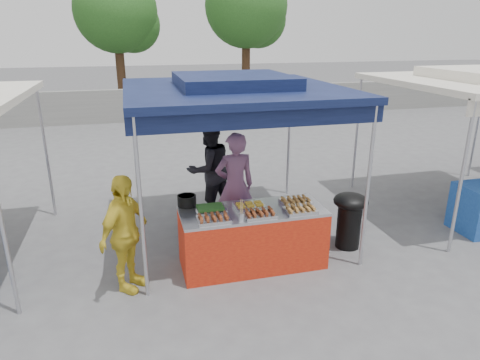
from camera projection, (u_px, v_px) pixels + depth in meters
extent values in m
plane|color=#565658|center=(250.00, 261.00, 6.26)|extent=(80.00, 80.00, 0.00)
cube|color=gray|center=(171.00, 104.00, 16.12)|extent=(40.00, 0.25, 1.20)
cylinder|color=#B4B4BB|center=(141.00, 212.00, 5.07)|extent=(0.05, 0.05, 2.30)
cylinder|color=#B4B4BB|center=(368.00, 190.00, 5.78)|extent=(0.05, 0.05, 2.30)
cylinder|color=#B4B4BB|center=(135.00, 149.00, 7.81)|extent=(0.05, 0.05, 2.30)
cylinder|color=#B4B4BB|center=(289.00, 139.00, 8.53)|extent=(0.05, 0.05, 2.30)
cube|color=#0F183E|center=(233.00, 90.00, 6.40)|extent=(3.20, 3.20, 0.10)
cube|color=#0F183E|center=(233.00, 81.00, 6.36)|extent=(1.65, 1.65, 0.18)
cube|color=#0F183E|center=(263.00, 118.00, 5.08)|extent=(3.20, 0.04, 0.25)
cylinder|color=#B4B4BB|center=(2.00, 225.00, 4.71)|extent=(0.05, 0.05, 2.30)
cylinder|color=#B4B4BB|center=(46.00, 154.00, 7.46)|extent=(0.05, 0.05, 2.30)
cylinder|color=#B4B4BB|center=(461.00, 180.00, 6.14)|extent=(0.05, 0.05, 2.30)
cylinder|color=#B4B4BB|center=(357.00, 135.00, 8.88)|extent=(0.05, 0.05, 2.30)
cylinder|color=#B4B4BB|center=(477.00, 127.00, 9.60)|extent=(0.05, 0.05, 2.30)
cylinder|color=#3E2818|center=(121.00, 68.00, 17.50)|extent=(0.36, 0.36, 3.56)
sphere|color=#275A1E|center=(116.00, 11.00, 16.79)|extent=(3.26, 3.26, 3.26)
sphere|color=#275A1E|center=(132.00, 24.00, 17.28)|extent=(2.24, 2.24, 2.24)
cylinder|color=#3E2818|center=(246.00, 63.00, 18.60)|extent=(0.36, 0.36, 3.78)
sphere|color=#275A1E|center=(246.00, 6.00, 17.84)|extent=(3.46, 3.46, 3.46)
sphere|color=#275A1E|center=(258.00, 20.00, 18.34)|extent=(2.38, 2.38, 2.38)
cube|color=red|center=(252.00, 239.00, 6.03)|extent=(2.00, 0.80, 0.81)
cube|color=#B4B4BB|center=(253.00, 211.00, 5.90)|extent=(2.00, 0.80, 0.04)
cube|color=silver|center=(214.00, 220.00, 5.52)|extent=(0.42, 0.30, 0.05)
cube|color=brown|center=(213.00, 217.00, 5.51)|extent=(0.35, 0.25, 0.02)
cube|color=silver|center=(259.00, 215.00, 5.67)|extent=(0.42, 0.30, 0.05)
cube|color=brown|center=(259.00, 212.00, 5.65)|extent=(0.35, 0.25, 0.02)
cube|color=silver|center=(300.00, 210.00, 5.80)|extent=(0.42, 0.30, 0.05)
cube|color=#A87639|center=(300.00, 208.00, 5.79)|extent=(0.35, 0.25, 0.02)
cube|color=silver|center=(210.00, 210.00, 5.83)|extent=(0.42, 0.30, 0.05)
cube|color=#24541C|center=(210.00, 207.00, 5.82)|extent=(0.35, 0.25, 0.02)
cube|color=silver|center=(250.00, 206.00, 5.95)|extent=(0.42, 0.30, 0.05)
cube|color=gold|center=(250.00, 204.00, 5.93)|extent=(0.35, 0.25, 0.02)
cube|color=silver|center=(296.00, 202.00, 6.09)|extent=(0.42, 0.30, 0.05)
cube|color=#A87639|center=(296.00, 200.00, 6.08)|extent=(0.35, 0.25, 0.02)
cylinder|color=black|center=(187.00, 201.00, 6.00)|extent=(0.26, 0.26, 0.15)
cylinder|color=#B4B4BB|center=(242.00, 217.00, 5.53)|extent=(0.08, 0.08, 0.10)
cylinder|color=black|center=(349.00, 226.00, 6.56)|extent=(0.36, 0.36, 0.71)
ellipsoid|color=black|center=(351.00, 201.00, 6.43)|extent=(0.53, 0.53, 0.24)
cube|color=#13319C|center=(218.00, 235.00, 6.76)|extent=(0.46, 0.32, 0.28)
cube|color=#13319C|center=(255.00, 233.00, 6.76)|extent=(0.54, 0.38, 0.32)
cube|color=#13319C|center=(255.00, 214.00, 6.65)|extent=(0.52, 0.37, 0.31)
imported|color=#845478|center=(235.00, 186.00, 6.75)|extent=(0.65, 0.44, 1.73)
imported|color=black|center=(209.00, 169.00, 7.50)|extent=(1.05, 0.95, 1.77)
imported|color=gold|center=(125.00, 234.00, 5.35)|extent=(0.83, 0.96, 1.55)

